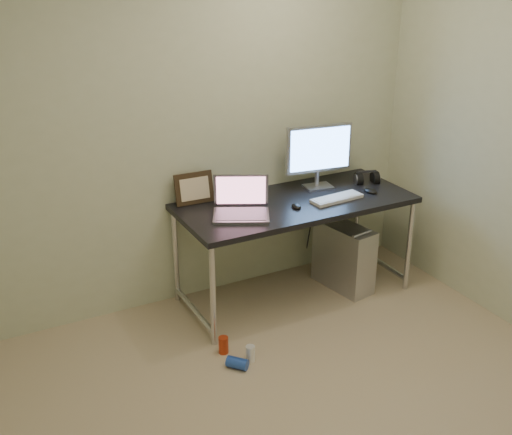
% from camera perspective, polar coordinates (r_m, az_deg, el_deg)
% --- Properties ---
extents(wall_back, '(3.50, 0.02, 2.50)m').
position_cam_1_polar(wall_back, '(4.41, -5.96, 7.69)').
color(wall_back, beige).
rests_on(wall_back, ground).
extents(desk, '(1.67, 0.73, 0.75)m').
position_cam_1_polar(desk, '(4.56, 3.52, 0.63)').
color(desk, black).
rests_on(desk, ground).
extents(tower_computer, '(0.29, 0.51, 0.53)m').
position_cam_1_polar(tower_computer, '(4.88, 7.80, -3.45)').
color(tower_computer, '#ABABB0').
rests_on(tower_computer, ground).
extents(cable_a, '(0.01, 0.16, 0.69)m').
position_cam_1_polar(cable_a, '(5.08, 4.94, -0.37)').
color(cable_a, black).
rests_on(cable_a, ground).
extents(cable_b, '(0.02, 0.11, 0.71)m').
position_cam_1_polar(cable_b, '(5.12, 5.90, -0.46)').
color(cable_b, black).
rests_on(cable_b, ground).
extents(can_red, '(0.08, 0.08, 0.11)m').
position_cam_1_polar(can_red, '(4.17, -2.91, -11.26)').
color(can_red, '#B83414').
rests_on(can_red, ground).
extents(can_white, '(0.08, 0.08, 0.11)m').
position_cam_1_polar(can_white, '(4.10, -0.51, -12.01)').
color(can_white, white).
rests_on(can_white, ground).
extents(can_blue, '(0.14, 0.15, 0.07)m').
position_cam_1_polar(can_blue, '(4.05, -1.67, -12.81)').
color(can_blue, '#2348B2').
rests_on(can_blue, ground).
extents(laptop, '(0.46, 0.43, 0.26)m').
position_cam_1_polar(laptop, '(4.27, -1.33, 1.06)').
color(laptop, '#A4A3AA').
rests_on(laptop, desk).
extents(monitor, '(0.51, 0.17, 0.48)m').
position_cam_1_polar(monitor, '(4.71, 5.62, 5.87)').
color(monitor, '#A4A3AA').
rests_on(monitor, desk).
extents(keyboard, '(0.40, 0.15, 0.02)m').
position_cam_1_polar(keyboard, '(4.56, 7.19, 1.70)').
color(keyboard, silver).
rests_on(keyboard, desk).
extents(mouse_right, '(0.09, 0.13, 0.04)m').
position_cam_1_polar(mouse_right, '(4.74, 10.12, 2.44)').
color(mouse_right, black).
rests_on(mouse_right, desk).
extents(mouse_left, '(0.08, 0.11, 0.03)m').
position_cam_1_polar(mouse_left, '(4.40, 3.61, 1.09)').
color(mouse_left, black).
rests_on(mouse_left, desk).
extents(headphones, '(0.20, 0.12, 0.12)m').
position_cam_1_polar(headphones, '(4.93, 9.82, 3.42)').
color(headphones, black).
rests_on(headphones, desk).
extents(picture_frame, '(0.28, 0.09, 0.22)m').
position_cam_1_polar(picture_frame, '(4.46, -5.53, 2.61)').
color(picture_frame, black).
rests_on(picture_frame, desk).
extents(webcam, '(0.04, 0.03, 0.12)m').
position_cam_1_polar(webcam, '(4.57, -2.70, 2.86)').
color(webcam, silver).
rests_on(webcam, desk).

